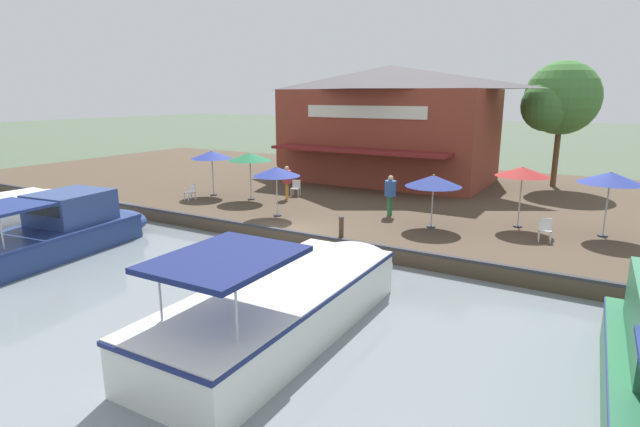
% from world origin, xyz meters
% --- Properties ---
extents(ground_plane, '(220.00, 220.00, 0.00)m').
position_xyz_m(ground_plane, '(0.00, 0.00, 0.00)').
color(ground_plane, '#4C5B47').
extents(quay_deck, '(22.00, 56.00, 0.60)m').
position_xyz_m(quay_deck, '(-11.00, 0.00, 0.30)').
color(quay_deck, '#4C3D2D').
rests_on(quay_deck, ground).
extents(quay_edge_fender, '(0.20, 50.40, 0.10)m').
position_xyz_m(quay_edge_fender, '(-0.10, 0.00, 0.65)').
color(quay_edge_fender, '#2D2D33').
rests_on(quay_edge_fender, quay_deck).
extents(waterfront_restaurant, '(9.08, 12.96, 7.11)m').
position_xyz_m(waterfront_restaurant, '(-13.85, -1.49, 4.21)').
color(waterfront_restaurant, brown).
rests_on(waterfront_restaurant, quay_deck).
extents(patio_umbrella_far_corner, '(2.27, 2.27, 2.48)m').
position_xyz_m(patio_umbrella_far_corner, '(-4.46, -5.15, 2.84)').
color(patio_umbrella_far_corner, '#B7B7B7').
rests_on(patio_umbrella_far_corner, quay_deck).
extents(patio_umbrella_near_quay_edge, '(2.28, 2.28, 2.55)m').
position_xyz_m(patio_umbrella_near_quay_edge, '(-5.79, 10.93, 2.89)').
color(patio_umbrella_near_quay_edge, '#B7B7B7').
rests_on(patio_umbrella_near_quay_edge, quay_deck).
extents(patio_umbrella_mid_patio_left, '(2.28, 2.28, 2.21)m').
position_xyz_m(patio_umbrella_mid_patio_left, '(-3.78, 4.77, 2.54)').
color(patio_umbrella_mid_patio_left, '#B7B7B7').
rests_on(patio_umbrella_mid_patio_left, quay_deck).
extents(patio_umbrella_by_entrance, '(2.12, 2.12, 2.54)m').
position_xyz_m(patio_umbrella_by_entrance, '(-5.64, 7.85, 2.91)').
color(patio_umbrella_by_entrance, '#B7B7B7').
rests_on(patio_umbrella_by_entrance, quay_deck).
extents(patio_umbrella_back_row, '(2.11, 2.11, 2.27)m').
position_xyz_m(patio_umbrella_back_row, '(-2.17, -1.85, 2.62)').
color(patio_umbrella_back_row, '#B7B7B7').
rests_on(patio_umbrella_back_row, quay_deck).
extents(patio_umbrella_mid_patio_right, '(2.20, 2.20, 2.46)m').
position_xyz_m(patio_umbrella_mid_patio_right, '(-4.32, -7.62, 2.81)').
color(patio_umbrella_mid_patio_right, '#B7B7B7').
rests_on(patio_umbrella_mid_patio_right, quay_deck).
extents(cafe_chair_facing_river, '(0.54, 0.54, 0.85)m').
position_xyz_m(cafe_chair_facing_river, '(-2.77, -7.75, 1.08)').
color(cafe_chair_facing_river, white).
rests_on(cafe_chair_facing_river, quay_deck).
extents(cafe_chair_under_first_umbrella, '(0.56, 0.56, 0.85)m').
position_xyz_m(cafe_chair_under_first_umbrella, '(-6.45, -3.65, 1.08)').
color(cafe_chair_under_first_umbrella, white).
rests_on(cafe_chair_under_first_umbrella, quay_deck).
extents(cafe_chair_back_row_seat, '(0.51, 0.51, 0.85)m').
position_xyz_m(cafe_chair_back_row_seat, '(-3.99, 9.05, 1.08)').
color(cafe_chair_back_row_seat, white).
rests_on(cafe_chair_back_row_seat, quay_deck).
extents(person_near_entrance, '(0.49, 0.49, 1.73)m').
position_xyz_m(person_near_entrance, '(-5.56, -3.62, 1.69)').
color(person_near_entrance, orange).
rests_on(person_near_entrance, quay_deck).
extents(person_mid_patio, '(0.52, 0.52, 1.83)m').
position_xyz_m(person_mid_patio, '(-4.86, 2.47, 1.76)').
color(person_mid_patio, '#337547').
rests_on(person_mid_patio, quay_deck).
extents(motorboat_distant_upstream, '(8.06, 3.68, 2.19)m').
position_xyz_m(motorboat_distant_upstream, '(4.71, -6.97, 0.86)').
color(motorboat_distant_upstream, navy).
rests_on(motorboat_distant_upstream, river_water).
extents(motorboat_second_along, '(9.42, 3.00, 2.58)m').
position_xyz_m(motorboat_second_along, '(5.50, 4.21, 0.79)').
color(motorboat_second_along, white).
rests_on(motorboat_second_along, river_water).
extents(mooring_post, '(0.22, 0.22, 0.86)m').
position_xyz_m(mooring_post, '(-0.35, 2.39, 1.04)').
color(mooring_post, '#473323').
rests_on(mooring_post, quay_deck).
extents(tree_upstream_bank, '(4.41, 4.20, 7.26)m').
position_xyz_m(tree_upstream_bank, '(-16.55, 7.83, 5.64)').
color(tree_upstream_bank, brown).
rests_on(tree_upstream_bank, quay_deck).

